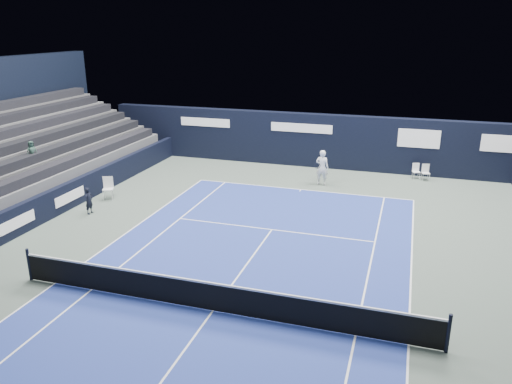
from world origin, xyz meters
TOP-DOWN VIEW (x-y plane):
  - ground at (0.00, 2.00)m, footprint 48.00×48.00m
  - court_surface at (0.00, 0.00)m, footprint 10.97×23.77m
  - folding_chair_back_a at (5.50, 15.71)m, footprint 0.46×0.48m
  - folding_chair_back_b at (6.01, 15.52)m, footprint 0.46×0.45m
  - line_judge_chair at (-8.55, 7.82)m, footprint 0.61×0.60m
  - line_judge at (-8.19, 5.79)m, footprint 0.32×0.46m
  - court_markings at (0.00, 0.00)m, footprint 11.03×23.83m
  - tennis_net at (0.00, 0.00)m, footprint 12.90×0.10m
  - back_sponsor_wall at (0.01, 16.50)m, footprint 26.00×0.63m
  - side_barrier_left at (-9.50, 5.97)m, footprint 0.33×22.00m
  - spectator_stand at (-13.27, 6.98)m, footprint 6.00×18.00m
  - tennis_player at (0.83, 13.06)m, footprint 0.71×0.86m

SIDE VIEW (x-z plane):
  - ground at x=0.00m, z-range 0.00..0.00m
  - court_surface at x=0.00m, z-range 0.00..0.01m
  - court_markings at x=0.00m, z-range 0.01..0.01m
  - folding_chair_back_b at x=6.01m, z-range 0.06..0.93m
  - tennis_net at x=0.00m, z-range -0.04..1.06m
  - folding_chair_back_a at x=5.50m, z-range 0.14..0.98m
  - side_barrier_left at x=-9.50m, z-range 0.00..1.20m
  - line_judge at x=-8.19m, z-range 0.00..1.20m
  - line_judge_chair at x=-8.55m, z-range 0.07..1.14m
  - tennis_player at x=0.83m, z-range 0.00..1.85m
  - back_sponsor_wall at x=0.01m, z-range 0.00..3.10m
  - spectator_stand at x=-13.27m, z-range -1.25..5.15m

